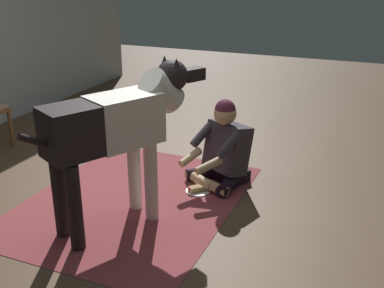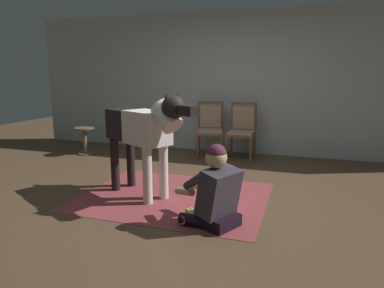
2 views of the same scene
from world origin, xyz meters
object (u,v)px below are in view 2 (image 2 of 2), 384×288
at_px(dining_chair_right_of_pair, 242,128).
at_px(hot_dog_on_plate, 192,213).
at_px(dining_chair_left_of_pair, 210,126).
at_px(large_dog, 144,130).
at_px(person_sitting_on_floor, 215,192).
at_px(round_side_table, 85,139).

distance_m(dining_chair_right_of_pair, hot_dog_on_plate, 2.74).
bearing_deg(dining_chair_left_of_pair, large_dog, -94.33).
bearing_deg(large_dog, person_sitting_on_floor, -26.71).
xyz_separation_m(person_sitting_on_floor, hot_dog_on_plate, (-0.28, 0.14, -0.31)).
distance_m(dining_chair_left_of_pair, person_sitting_on_floor, 2.95).
height_order(dining_chair_left_of_pair, person_sitting_on_floor, dining_chair_left_of_pair).
bearing_deg(dining_chair_right_of_pair, hot_dog_on_plate, -90.66).
height_order(dining_chair_left_of_pair, dining_chair_right_of_pair, same).
xyz_separation_m(person_sitting_on_floor, large_dog, (-1.00, 0.50, 0.49)).
xyz_separation_m(dining_chair_left_of_pair, round_side_table, (-2.24, -0.62, -0.25)).
relative_size(person_sitting_on_floor, hot_dog_on_plate, 3.57).
bearing_deg(hot_dog_on_plate, dining_chair_right_of_pair, 89.34).
bearing_deg(person_sitting_on_floor, large_dog, 153.29).
distance_m(person_sitting_on_floor, hot_dog_on_plate, 0.44).
bearing_deg(large_dog, hot_dog_on_plate, -26.71).
distance_m(dining_chair_right_of_pair, large_dog, 2.46).
bearing_deg(hot_dog_on_plate, dining_chair_left_of_pair, 101.53).
relative_size(dining_chair_right_of_pair, large_dog, 0.67).
bearing_deg(dining_chair_right_of_pair, dining_chair_left_of_pair, -179.77).
height_order(dining_chair_right_of_pair, person_sitting_on_floor, dining_chair_right_of_pair).
bearing_deg(hot_dog_on_plate, round_side_table, 143.37).
bearing_deg(round_side_table, hot_dog_on_plate, -36.63).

